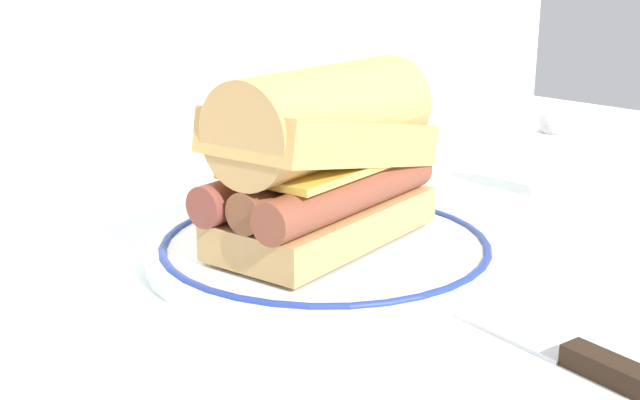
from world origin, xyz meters
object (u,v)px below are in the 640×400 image
drinking_glass (25,219)px  butter_knife (551,346)px  sausage_sandwich (320,156)px  salt_shaker (551,152)px  plate (320,250)px

drinking_glass → butter_knife: size_ratio=0.60×
sausage_sandwich → drinking_glass: (-0.17, 0.10, -0.03)m
sausage_sandwich → drinking_glass: bearing=136.8°
sausage_sandwich → salt_shaker: 0.27m
drinking_glass → butter_knife: bearing=-59.4°
plate → salt_shaker: bearing=-1.7°
plate → sausage_sandwich: sausage_sandwich is taller
drinking_glass → salt_shaker: bearing=-13.8°
plate → salt_shaker: 0.27m
plate → butter_knife: (0.00, -0.19, -0.00)m
sausage_sandwich → butter_knife: sausage_sandwich is taller
plate → sausage_sandwich: bearing=104.0°
plate → sausage_sandwich: size_ratio=1.34×
drinking_glass → plate: bearing=-30.3°
sausage_sandwich → butter_knife: 0.21m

